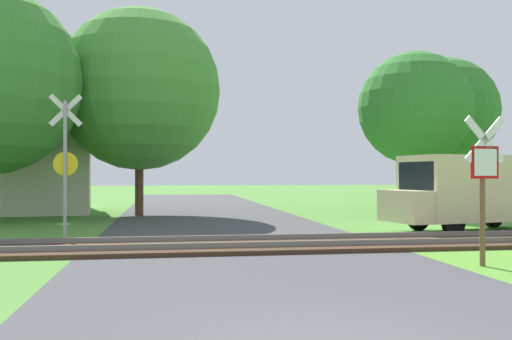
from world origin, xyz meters
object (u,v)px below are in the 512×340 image
Objects in this scene: crossing_sign_far at (65,157)px; mail_truck at (470,190)px; house at (3,165)px; tree_far at (445,111)px; tree_center at (139,90)px; tree_right at (415,108)px; stop_sign_near at (484,177)px.

mail_truck is at bearing 1.16° from crossing_sign_far.
house is 21.44m from tree_far.
tree_center is at bearing 39.31° from mail_truck.
tree_far reaches higher than crossing_sign_far.
tree_center is at bearing 80.45° from crossing_sign_far.
crossing_sign_far is at bearing -74.22° from house.
tree_center is (6.01, -2.76, 3.07)m from house.
tree_far is at bearing 50.09° from tree_right.
tree_right is at bearing 30.46° from crossing_sign_far.
stop_sign_near is 0.33× the size of house.
stop_sign_near is 0.36× the size of tree_far.
stop_sign_near reaches higher than mail_truck.
stop_sign_near is at bearing -59.19° from house.
stop_sign_near is at bearing -115.33° from tree_far.
tree_far reaches higher than house.
tree_far is 13.32m from mail_truck.
stop_sign_near is 16.01m from tree_center.
house is 7.29m from tree_center.
tree_far is at bearing 13.34° from tree_center.
tree_far is 5.63m from tree_right.
tree_right is 11.66m from tree_center.
tree_center is 1.64× the size of mail_truck.
tree_center reaches higher than crossing_sign_far.
tree_right is 8.22m from mail_truck.
mail_truck is (-5.24, -11.68, -3.69)m from tree_far.
mail_truck is (3.11, 5.96, -0.41)m from stop_sign_near.
house is 1.62× the size of mail_truck.
tree_far reaches higher than tree_right.
mail_truck is at bearing -126.82° from stop_sign_near.
crossing_sign_far reaches higher than stop_sign_near.
stop_sign_near is 10.36m from crossing_sign_far.
tree_right is (-3.60, -4.31, -0.42)m from tree_far.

